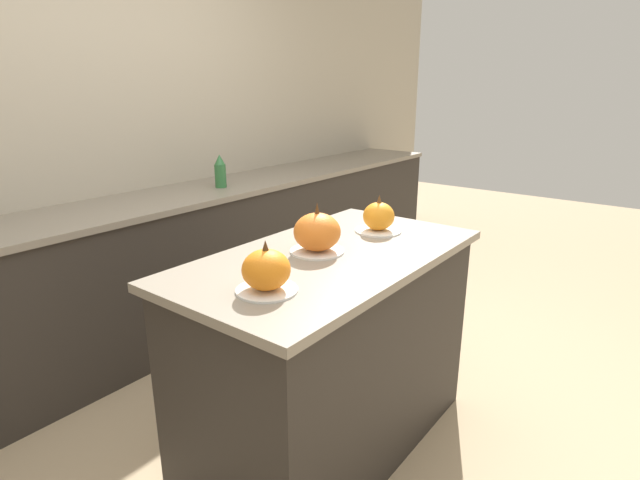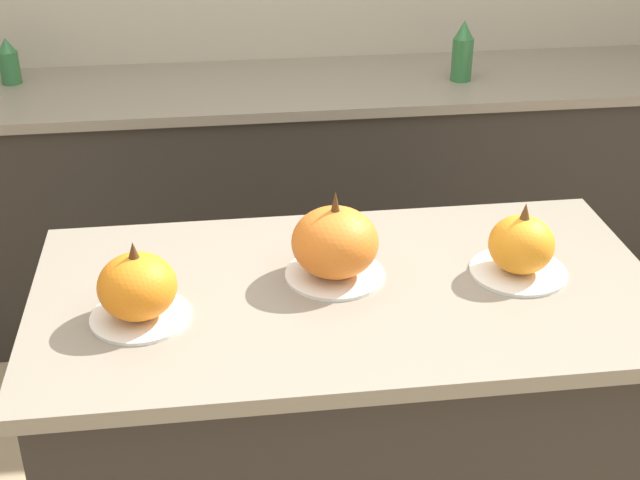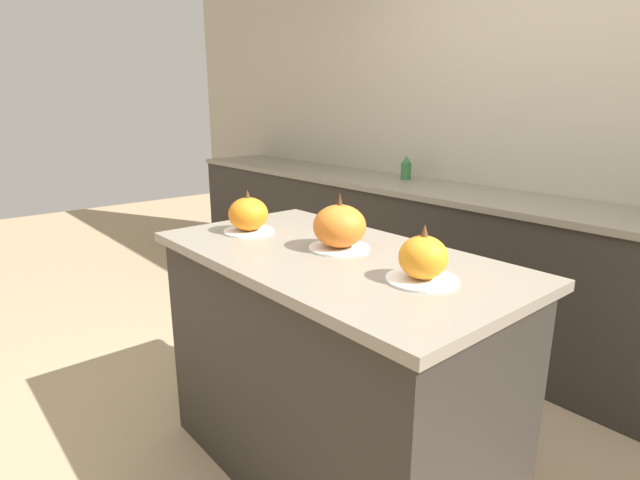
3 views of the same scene
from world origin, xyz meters
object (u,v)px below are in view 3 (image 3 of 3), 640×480
Objects in this scene: bottle_short at (406,168)px; pumpkin_cake_left at (248,215)px; pumpkin_cake_right at (423,260)px; pumpkin_cake_center at (339,227)px.

pumpkin_cake_left is at bearing -71.91° from bottle_short.
pumpkin_cake_left is 0.96× the size of pumpkin_cake_right.
pumpkin_cake_center is (0.42, 0.12, 0.01)m from pumpkin_cake_left.
pumpkin_cake_right is at bearing 5.25° from pumpkin_cake_left.
pumpkin_cake_center reaches higher than pumpkin_cake_right.
bottle_short is at bearing 131.56° from pumpkin_cake_right.
bottle_short is (-0.94, 1.47, 0.00)m from pumpkin_cake_center.
pumpkin_cake_right is 1.33× the size of bottle_short.
pumpkin_cake_center is 1.02× the size of pumpkin_cake_right.
pumpkin_cake_right is at bearing -48.44° from bottle_short.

